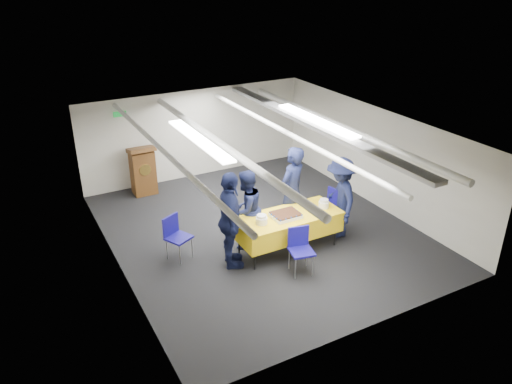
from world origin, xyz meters
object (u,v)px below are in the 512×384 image
(sailor_d, at_px, (340,197))
(sailor_c, at_px, (230,221))
(sailor_a, at_px, (292,191))
(chair_left, at_px, (175,233))
(serving_table, at_px, (288,225))
(chair_near, at_px, (300,245))
(sailor_b, at_px, (246,210))
(podium, at_px, (143,170))
(sheet_cake, at_px, (286,215))
(chair_right, at_px, (331,205))

(sailor_d, bearing_deg, sailor_c, -71.87)
(sailor_a, height_order, sailor_c, sailor_a)
(chair_left, xyz_separation_m, sailor_d, (3.30, -0.78, 0.32))
(serving_table, relative_size, sailor_d, 1.22)
(serving_table, bearing_deg, chair_near, -105.33)
(serving_table, height_order, sailor_b, sailor_b)
(chair_near, bearing_deg, podium, 107.98)
(podium, height_order, chair_left, podium)
(sailor_b, bearing_deg, sailor_c, 19.77)
(podium, xyz_separation_m, chair_near, (1.52, -4.68, -0.08))
(sheet_cake, distance_m, sailor_c, 1.15)
(chair_right, xyz_separation_m, chair_left, (-3.34, 0.45, 0.00))
(sailor_b, bearing_deg, podium, -93.90)
(sailor_d, bearing_deg, chair_left, -84.78)
(serving_table, relative_size, sailor_b, 1.28)
(chair_left, relative_size, sailor_d, 0.51)
(chair_right, bearing_deg, sailor_a, 167.62)
(chair_right, bearing_deg, podium, 129.88)
(chair_near, xyz_separation_m, sailor_b, (-0.46, 1.25, 0.28))
(chair_near, xyz_separation_m, sailor_a, (0.61, 1.27, 0.43))
(serving_table, height_order, chair_near, chair_near)
(sheet_cake, height_order, chair_right, chair_right)
(sailor_a, distance_m, sailor_d, 1.00)
(sheet_cake, xyz_separation_m, chair_right, (1.38, 0.40, -0.28))
(podium, distance_m, sailor_c, 3.96)
(chair_near, distance_m, chair_left, 2.40)
(chair_right, height_order, sailor_c, sailor_c)
(chair_left, distance_m, sailor_d, 3.40)
(chair_left, distance_m, sailor_b, 1.44)
(chair_near, relative_size, sailor_b, 0.53)
(chair_left, height_order, sailor_d, sailor_d)
(chair_right, xyz_separation_m, sailor_c, (-2.52, -0.32, 0.42))
(chair_near, height_order, sailor_d, sailor_d)
(chair_right, bearing_deg, sailor_b, 174.89)
(chair_right, distance_m, chair_left, 3.37)
(sheet_cake, bearing_deg, chair_near, -98.73)
(chair_right, xyz_separation_m, sailor_a, (-0.88, 0.19, 0.43))
(podium, height_order, sailor_b, sailor_b)
(serving_table, bearing_deg, sailor_d, 0.63)
(sailor_c, bearing_deg, podium, 26.34)
(serving_table, distance_m, chair_right, 1.34)
(sailor_b, bearing_deg, chair_right, 153.88)
(sheet_cake, height_order, sailor_b, sailor_b)
(serving_table, distance_m, sailor_d, 1.28)
(sheet_cake, distance_m, chair_right, 1.47)
(sailor_b, xyz_separation_m, sailor_d, (1.91, -0.51, 0.04))
(podium, xyz_separation_m, chair_right, (3.01, -3.60, -0.08))
(chair_near, bearing_deg, sailor_d, 27.18)
(podium, xyz_separation_m, sailor_b, (1.05, -3.42, 0.20))
(sailor_b, height_order, sailor_d, sailor_d)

